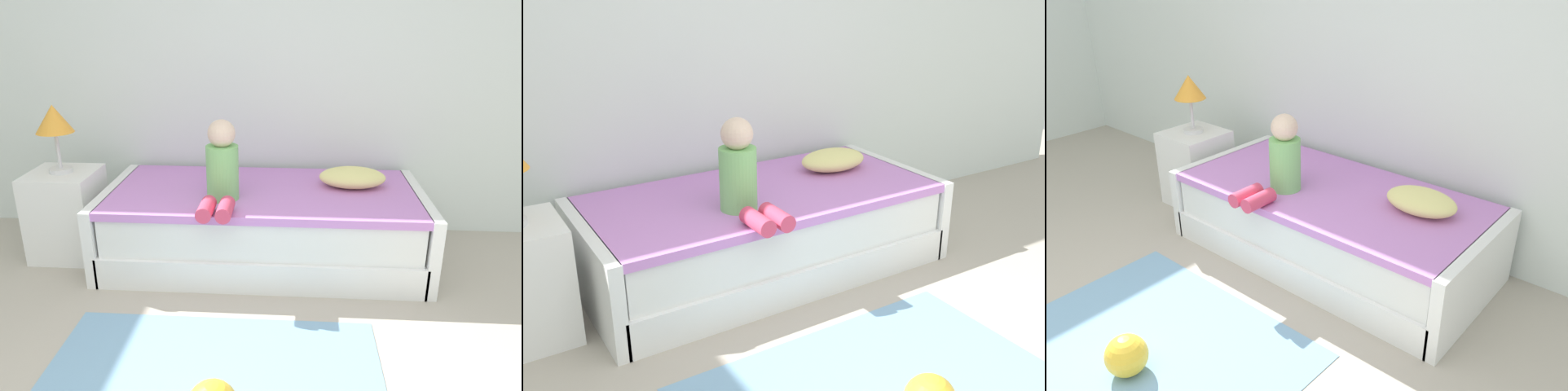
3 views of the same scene
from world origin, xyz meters
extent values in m
cube|color=silver|center=(0.00, 2.60, 1.45)|extent=(7.20, 0.10, 2.90)
cube|color=white|center=(0.20, 2.00, 0.10)|extent=(2.00, 1.00, 0.20)
cube|color=white|center=(0.20, 2.00, 0.33)|extent=(1.94, 0.94, 0.25)
cube|color=#C67FD1|center=(0.20, 2.00, 0.47)|extent=(1.98, 0.98, 0.05)
cube|color=white|center=(-0.82, 2.00, 0.25)|extent=(0.07, 1.00, 0.50)
cube|color=white|center=(1.22, 2.00, 0.25)|extent=(0.07, 1.00, 0.50)
cylinder|color=#7FC672|center=(-0.04, 1.82, 0.67)|extent=(0.20, 0.20, 0.34)
sphere|color=beige|center=(-0.04, 1.82, 0.92)|extent=(0.17, 0.17, 0.17)
cylinder|color=#D83F60|center=(-0.10, 1.52, 0.55)|extent=(0.09, 0.22, 0.09)
cylinder|color=#D83F60|center=(0.01, 1.52, 0.55)|extent=(0.09, 0.22, 0.09)
ellipsoid|color=#F2E58C|center=(0.79, 2.10, 0.56)|extent=(0.44, 0.30, 0.13)
camera|label=1|loc=(0.40, -1.08, 1.60)|focal=34.11mm
camera|label=2|loc=(-1.43, -0.86, 1.71)|focal=41.47mm
camera|label=3|loc=(2.06, -0.47, 1.96)|focal=36.31mm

